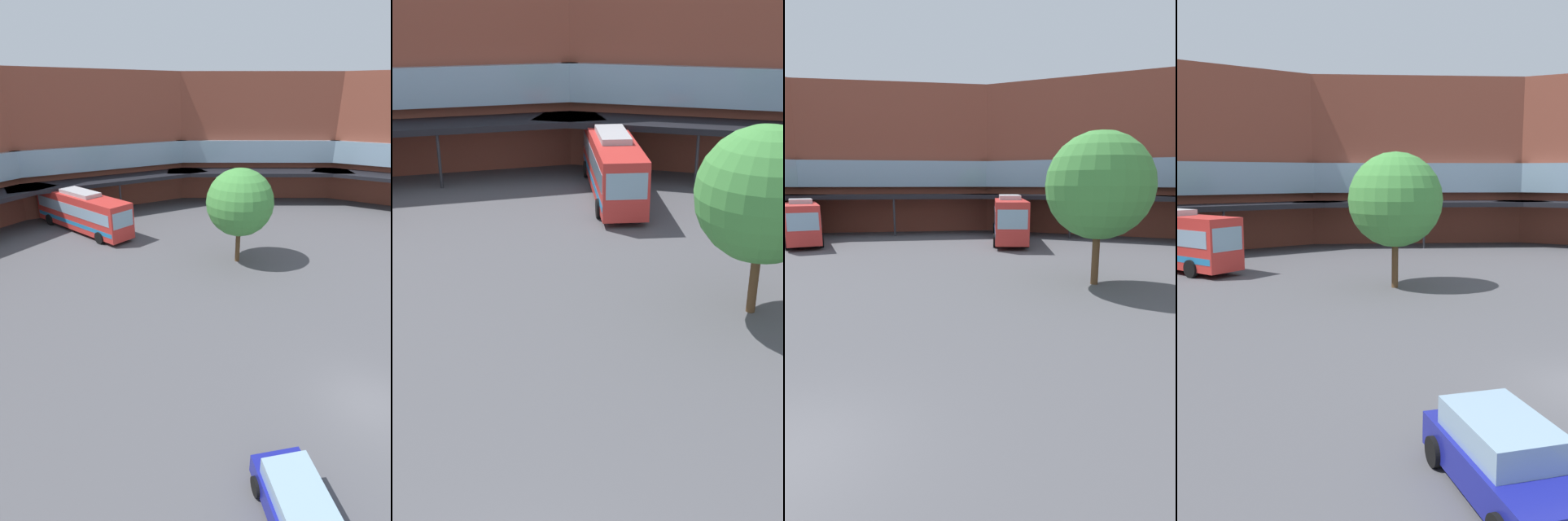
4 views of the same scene
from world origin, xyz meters
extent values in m
cube|color=brown|center=(0.00, 38.49, 7.40)|extent=(22.03, 6.00, 14.79)
cube|color=#8CADC6|center=(0.00, 37.89, 5.92)|extent=(19.82, 6.24, 2.59)
cube|color=black|center=(0.00, 33.49, 3.70)|extent=(22.03, 4.00, 0.40)
cylinder|color=#2D2D33|center=(0.00, 31.89, 1.85)|extent=(0.20, 0.20, 3.70)
cube|color=brown|center=(-19.13, 33.40, 7.40)|extent=(22.09, 16.15, 14.79)
cube|color=#8CADC6|center=(-18.83, 32.88, 5.92)|extent=(20.30, 15.27, 2.59)
cube|color=black|center=(-16.65, 29.06, 3.70)|extent=(21.10, 14.42, 0.40)
cylinder|color=#2D2D33|center=(-15.85, 27.68, 1.85)|extent=(0.20, 0.20, 3.70)
cube|color=red|center=(-4.89, 29.09, 1.98)|extent=(6.57, 12.45, 3.26)
cube|color=#8CADC6|center=(-4.89, 29.09, 2.37)|extent=(6.37, 11.77, 1.04)
cube|color=#267FBF|center=(-4.89, 29.09, 1.07)|extent=(6.51, 12.22, 0.39)
cube|color=#8CADC6|center=(-2.80, 23.34, 2.37)|extent=(2.12, 0.87, 1.44)
cube|color=#B2B2B7|center=(-4.89, 29.09, 3.79)|extent=(3.17, 4.77, 0.36)
cylinder|color=black|center=(-2.28, 25.57, 0.55)|extent=(0.66, 1.14, 1.10)
cylinder|color=black|center=(-4.64, 24.72, 0.55)|extent=(0.66, 1.14, 1.10)
cylinder|color=black|center=(-5.14, 33.45, 0.55)|extent=(0.66, 1.14, 1.10)
cylinder|color=black|center=(-7.50, 32.60, 0.55)|extent=(0.66, 1.14, 1.10)
cylinder|color=brown|center=(3.91, 15.46, 1.72)|extent=(0.36, 0.36, 3.43)
sphere|color=#479342|center=(3.91, 15.46, 4.85)|extent=(5.17, 5.17, 5.17)
camera|label=1|loc=(-12.84, -7.09, 12.42)|focal=25.94mm
camera|label=2|loc=(3.31, -7.55, 11.82)|focal=43.05mm
camera|label=3|loc=(5.81, -4.85, 4.96)|focal=27.71mm
camera|label=4|loc=(-14.30, -9.46, 6.20)|focal=39.00mm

